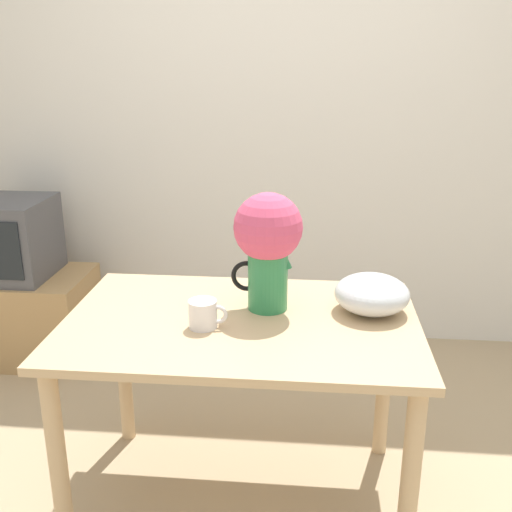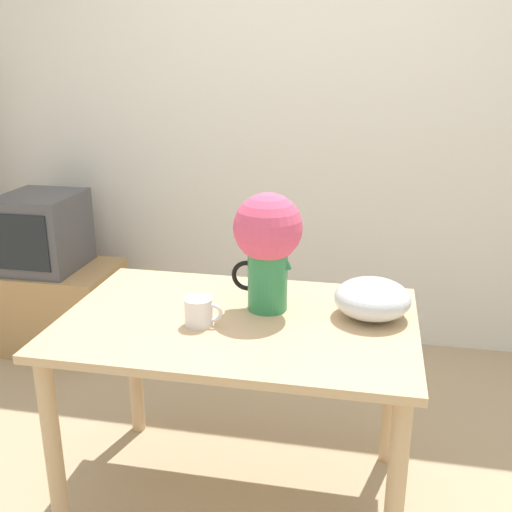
# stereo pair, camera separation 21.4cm
# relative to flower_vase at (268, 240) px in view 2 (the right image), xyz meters

# --- Properties ---
(wall_back) EXTENTS (8.00, 0.05, 2.60)m
(wall_back) POSITION_rel_flower_vase_xyz_m (-0.03, 1.42, 0.27)
(wall_back) COLOR silver
(wall_back) RESTS_ON ground_plane
(table) EXTENTS (1.25, 0.82, 0.77)m
(table) POSITION_rel_flower_vase_xyz_m (-0.09, -0.11, -0.38)
(table) COLOR tan
(table) RESTS_ON ground_plane
(flower_vase) EXTENTS (0.26, 0.25, 0.43)m
(flower_vase) POSITION_rel_flower_vase_xyz_m (0.00, 0.00, 0.00)
(flower_vase) COLOR #2D844C
(flower_vase) RESTS_ON table
(coffee_mug) EXTENTS (0.13, 0.10, 0.10)m
(coffee_mug) POSITION_rel_flower_vase_xyz_m (-0.20, -0.18, -0.21)
(coffee_mug) COLOR white
(coffee_mug) RESTS_ON table
(white_bowl) EXTENTS (0.27, 0.27, 0.14)m
(white_bowl) POSITION_rel_flower_vase_xyz_m (0.38, 0.00, -0.19)
(white_bowl) COLOR silver
(white_bowl) RESTS_ON table
(tv_stand) EXTENTS (0.77, 0.50, 0.49)m
(tv_stand) POSITION_rel_flower_vase_xyz_m (-1.48, 0.98, -0.79)
(tv_stand) COLOR tan
(tv_stand) RESTS_ON ground_plane
(tv_set) EXTENTS (0.41, 0.45, 0.43)m
(tv_set) POSITION_rel_flower_vase_xyz_m (-1.48, 0.97, -0.33)
(tv_set) COLOR #4C4C51
(tv_set) RESTS_ON tv_stand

